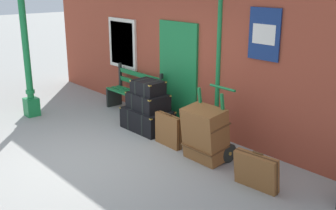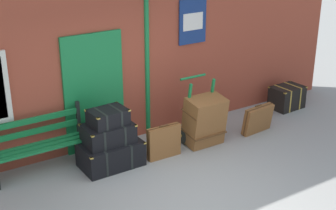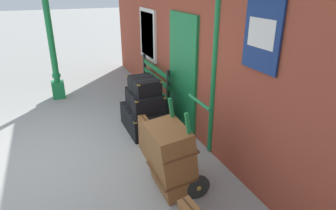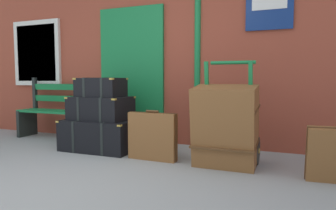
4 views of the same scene
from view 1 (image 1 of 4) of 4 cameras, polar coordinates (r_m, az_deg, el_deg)
ground_plane at (r=7.13m, az=-11.32°, el=-7.38°), size 60.00×60.00×0.00m
brick_facade at (r=8.20m, az=3.96°, el=7.81°), size 10.40×0.35×3.20m
lamp_post at (r=9.39m, az=-18.73°, el=4.66°), size 0.28×0.28×2.77m
platform_bench at (r=9.28m, az=-4.58°, el=1.58°), size 1.60×0.43×1.01m
steamer_trunk_base at (r=8.28m, az=-2.86°, el=-2.00°), size 1.02×0.66×0.43m
steamer_trunk_middle at (r=8.19m, az=-2.78°, el=0.51°), size 0.82×0.56×0.33m
steamer_trunk_top at (r=8.11m, az=-2.77°, el=2.47°), size 0.63×0.48×0.27m
porters_trolley at (r=7.01m, az=6.09°, el=-5.13°), size 0.71×0.56×1.21m
large_brown_trunk at (r=6.82m, az=5.14°, el=-4.01°), size 0.70×0.55×0.93m
suitcase_umber at (r=6.11m, az=12.04°, el=-8.92°), size 0.69×0.28×0.56m
suitcase_caramel at (r=7.46m, az=0.05°, el=-3.51°), size 0.63×0.14×0.62m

